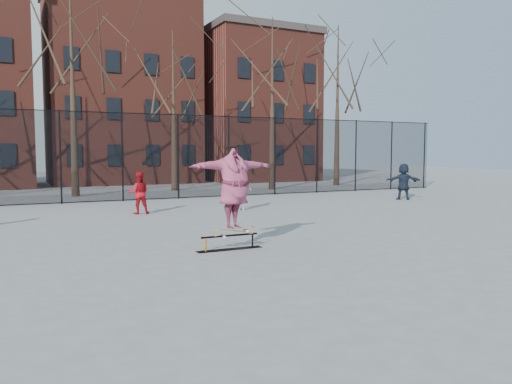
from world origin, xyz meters
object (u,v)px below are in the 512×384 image
skater (234,190)px  bystander_red (139,193)px  skate_rail (230,244)px  bystander_white (241,190)px  bystander_navy (403,182)px  skateboard (234,232)px

skater → bystander_red: (-0.43, 7.46, -0.61)m
skate_rail → bystander_white: (3.44, 6.82, 0.62)m
skate_rail → bystander_navy: size_ratio=0.93×
skate_rail → skater: size_ratio=0.70×
skateboard → skater: (0.00, 0.00, 0.97)m
skate_rail → bystander_red: (-0.31, 7.46, 0.62)m
skater → bystander_white: skater is taller
bystander_white → bystander_red: bearing=-16.5°
skateboard → skater: size_ratio=0.40×
skateboard → skater: skater is taller
skateboard → bystander_white: size_ratio=0.60×
bystander_white → skate_rail: bearing=56.5°
bystander_red → bystander_navy: size_ratio=0.90×
skateboard → bystander_red: bearing=93.3°
bystander_navy → skate_rail: bearing=67.3°
skateboard → bystander_red: size_ratio=0.60×
skateboard → bystander_white: 7.59m
skateboard → skater: bearing=90.0°
skateboard → bystander_navy: bearing=31.6°
skater → bystander_red: 7.50m
skate_rail → bystander_navy: 14.04m
skate_rail → skater: (0.12, 0.00, 1.23)m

